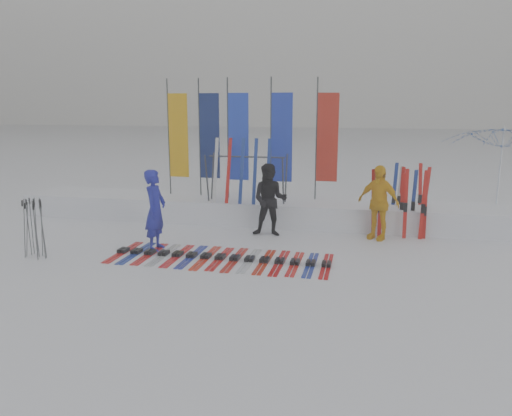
% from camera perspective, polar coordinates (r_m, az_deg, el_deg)
% --- Properties ---
extents(ground, '(120.00, 120.00, 0.00)m').
position_cam_1_polar(ground, '(9.15, -3.43, -8.10)').
color(ground, white).
rests_on(ground, ground).
extents(snow_bank, '(14.00, 1.60, 0.60)m').
position_cam_1_polar(snow_bank, '(13.39, 1.95, -0.33)').
color(snow_bank, white).
rests_on(snow_bank, ground).
extents(person_blue, '(0.43, 0.65, 1.75)m').
position_cam_1_polar(person_blue, '(10.92, -11.43, -0.24)').
color(person_blue, '#1B1F9E').
rests_on(person_blue, ground).
extents(person_black, '(0.87, 0.69, 1.74)m').
position_cam_1_polar(person_black, '(11.89, 1.60, 0.92)').
color(person_black, black).
rests_on(person_black, ground).
extents(person_yellow, '(1.10, 0.86, 1.74)m').
position_cam_1_polar(person_yellow, '(11.92, 13.80, 0.62)').
color(person_yellow, yellow).
rests_on(person_yellow, ground).
extents(tent_canopy, '(3.34, 3.39, 2.65)m').
position_cam_1_polar(tent_canopy, '(13.99, 26.19, 3.26)').
color(tent_canopy, white).
rests_on(tent_canopy, ground).
extents(ski_row, '(4.49, 1.67, 0.07)m').
position_cam_1_polar(ski_row, '(10.28, -4.09, -5.65)').
color(ski_row, red).
rests_on(ski_row, ground).
extents(pole_cluster, '(0.51, 0.41, 1.25)m').
position_cam_1_polar(pole_cluster, '(11.23, -23.98, -2.15)').
color(pole_cluster, '#595B60').
rests_on(pole_cluster, ground).
extents(feather_flags, '(4.70, 0.33, 3.20)m').
position_cam_1_polar(feather_flags, '(13.50, -1.30, 8.11)').
color(feather_flags, '#383A3F').
rests_on(feather_flags, ground).
extents(ski_rack, '(2.04, 0.80, 1.23)m').
position_cam_1_polar(ski_rack, '(12.95, -1.09, 4.12)').
color(ski_rack, '#383A3F').
rests_on(ski_rack, ground).
extents(upright_skis, '(1.34, 1.20, 1.67)m').
position_cam_1_polar(upright_skis, '(12.65, 16.67, 0.76)').
color(upright_skis, red).
rests_on(upright_skis, ground).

